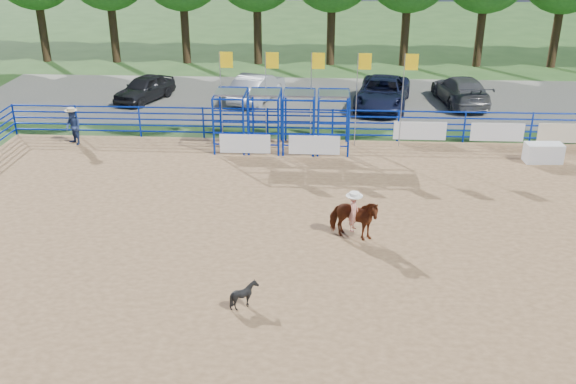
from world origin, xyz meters
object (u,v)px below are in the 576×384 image
object	(u,v)px
car_a	(145,88)
car_b	(257,87)
calf	(244,295)
car_c	(382,93)
horse_and_rider	(353,216)
car_d	(461,90)
spectator_cowboy	(73,126)
announcer_table	(543,153)

from	to	relation	value
car_a	car_b	world-z (taller)	car_b
calf	car_c	bearing A→B (deg)	-5.73
horse_and_rider	car_d	size ratio (longest dim) A/B	0.43
spectator_cowboy	car_d	distance (m)	20.33
spectator_cowboy	car_a	xyz separation A→B (m)	(1.32, 7.41, -0.15)
car_b	car_a	bearing A→B (deg)	20.15
horse_and_rider	car_b	distance (m)	16.93
calf	car_d	distance (m)	22.49
horse_and_rider	car_b	world-z (taller)	horse_and_rider
announcer_table	spectator_cowboy	distance (m)	20.63
car_c	car_d	bearing A→B (deg)	22.43
horse_and_rider	car_a	distance (m)	19.36
spectator_cowboy	car_a	world-z (taller)	spectator_cowboy
car_d	announcer_table	bearing A→B (deg)	94.52
spectator_cowboy	car_c	bearing A→B (deg)	25.28
car_b	car_d	world-z (taller)	car_b
car_b	car_d	xyz separation A→B (m)	(11.22, 0.01, -0.02)
announcer_table	calf	world-z (taller)	announcer_table
horse_and_rider	calf	world-z (taller)	horse_and_rider
horse_and_rider	car_a	world-z (taller)	horse_and_rider
announcer_table	car_a	world-z (taller)	car_a
spectator_cowboy	horse_and_rider	bearing A→B (deg)	-34.75
car_a	car_b	xyz separation A→B (m)	(6.26, 0.31, 0.07)
calf	car_b	world-z (taller)	car_b
car_b	car_c	distance (m)	6.93
horse_and_rider	car_c	world-z (taller)	horse_and_rider
announcer_table	spectator_cowboy	xyz separation A→B (m)	(-20.59, 1.15, 0.44)
calf	car_d	world-z (taller)	car_d
announcer_table	car_b	size ratio (longest dim) A/B	0.33
announcer_table	car_a	xyz separation A→B (m)	(-19.27, 8.57, 0.29)
car_a	car_d	distance (m)	17.48
announcer_table	spectator_cowboy	world-z (taller)	spectator_cowboy
spectator_cowboy	car_d	size ratio (longest dim) A/B	0.32
announcer_table	car_d	size ratio (longest dim) A/B	0.29
calf	car_a	xyz separation A→B (m)	(-7.93, 20.04, 0.32)
horse_and_rider	spectator_cowboy	bearing A→B (deg)	145.25
calf	spectator_cowboy	size ratio (longest dim) A/B	0.45
horse_and_rider	calf	distance (m)	5.12
horse_and_rider	calf	bearing A→B (deg)	-126.72
car_b	calf	bearing A→B (deg)	111.98
car_c	car_d	xyz separation A→B (m)	(4.34, 0.91, -0.03)
spectator_cowboy	car_b	size ratio (longest dim) A/B	0.36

